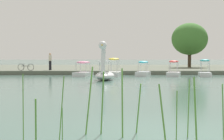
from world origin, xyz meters
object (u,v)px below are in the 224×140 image
at_px(pedal_boat_cyan, 143,72).
at_px(person_on_path, 50,61).
at_px(pedal_boat_teal, 205,71).
at_px(pedal_boat_yellow, 114,71).
at_px(tree_sapling_by_fence, 190,39).
at_px(pedal_boat_red, 174,72).
at_px(pedal_boat_pink, 83,71).
at_px(swan_boat, 105,72).
at_px(bicycle_parked, 26,67).

xyz_separation_m(pedal_boat_cyan, person_on_path, (-9.04, 3.69, 0.91)).
distance_m(pedal_boat_teal, pedal_boat_cyan, 5.45).
height_order(pedal_boat_yellow, tree_sapling_by_fence, tree_sapling_by_fence).
distance_m(pedal_boat_yellow, person_on_path, 7.54).
height_order(pedal_boat_red, pedal_boat_cyan, pedal_boat_red).
distance_m(pedal_boat_red, pedal_boat_pink, 8.10).
xyz_separation_m(pedal_boat_teal, pedal_boat_pink, (-10.83, 0.49, -0.03)).
height_order(pedal_boat_cyan, person_on_path, person_on_path).
bearing_deg(tree_sapling_by_fence, person_on_path, -150.49).
bearing_deg(pedal_boat_pink, pedal_boat_teal, -2.61).
bearing_deg(pedal_boat_cyan, swan_boat, -123.50).
relative_size(pedal_boat_teal, person_on_path, 1.16).
xyz_separation_m(swan_boat, pedal_boat_pink, (-1.99, 5.17, -0.16)).
bearing_deg(tree_sapling_by_fence, pedal_boat_teal, -99.10).
distance_m(person_on_path, bicycle_parked, 2.53).
relative_size(pedal_boat_teal, pedal_boat_red, 0.90).
relative_size(tree_sapling_by_fence, person_on_path, 3.89).
bearing_deg(tree_sapling_by_fence, swan_boat, -121.10).
bearing_deg(swan_boat, bicycle_parked, 135.48).
height_order(pedal_boat_red, pedal_boat_yellow, pedal_boat_yellow).
xyz_separation_m(pedal_boat_cyan, bicycle_parked, (-11.19, 2.49, 0.34)).
distance_m(swan_boat, person_on_path, 10.51).
distance_m(tree_sapling_by_fence, bicycle_parked, 21.85).
bearing_deg(person_on_path, pedal_boat_cyan, -22.22).
xyz_separation_m(swan_boat, pedal_boat_yellow, (0.77, 4.94, -0.13)).
bearing_deg(pedal_boat_yellow, tree_sapling_by_fence, 52.43).
bearing_deg(tree_sapling_by_fence, bicycle_parked, -150.54).
relative_size(pedal_boat_yellow, bicycle_parked, 1.29).
bearing_deg(pedal_boat_pink, pedal_boat_cyan, -0.15).
bearing_deg(pedal_boat_yellow, bicycle_parked, 162.44).
relative_size(pedal_boat_yellow, tree_sapling_by_fence, 0.32).
xyz_separation_m(pedal_boat_yellow, pedal_boat_pink, (-2.76, 0.23, -0.03)).
distance_m(pedal_boat_pink, person_on_path, 5.24).
xyz_separation_m(pedal_boat_red, bicycle_parked, (-13.87, 2.85, 0.34)).
relative_size(pedal_boat_yellow, person_on_path, 1.23).
height_order(pedal_boat_red, person_on_path, person_on_path).
height_order(pedal_boat_cyan, pedal_boat_pink, pedal_boat_cyan).
height_order(pedal_boat_yellow, person_on_path, person_on_path).
distance_m(pedal_boat_cyan, pedal_boat_yellow, 2.65).
xyz_separation_m(pedal_boat_yellow, tree_sapling_by_fence, (10.25, 13.32, 3.65)).
height_order(swan_boat, pedal_boat_red, swan_boat).
bearing_deg(pedal_boat_pink, swan_boat, -68.95).
distance_m(pedal_boat_teal, pedal_boat_yellow, 8.07).
height_order(pedal_boat_teal, pedal_boat_red, pedal_boat_teal).
bearing_deg(person_on_path, swan_boat, -57.56).
bearing_deg(pedal_boat_pink, pedal_boat_yellow, -4.73).
xyz_separation_m(pedal_boat_cyan, pedal_boat_pink, (-5.40, 0.01, 0.05)).
bearing_deg(swan_boat, pedal_boat_pink, 111.05).
bearing_deg(person_on_path, tree_sapling_by_fence, 29.51).
bearing_deg(tree_sapling_by_fence, pedal_boat_pink, -134.81).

